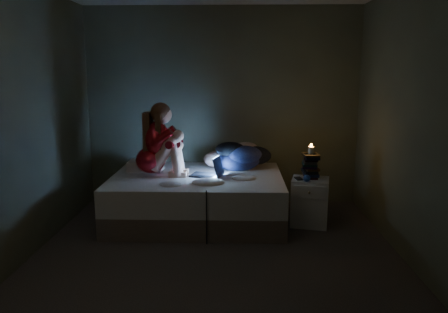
{
  "coord_description": "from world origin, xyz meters",
  "views": [
    {
      "loc": [
        0.2,
        -4.08,
        1.79
      ],
      "look_at": [
        0.05,
        1.0,
        0.8
      ],
      "focal_mm": 35.95,
      "sensor_mm": 36.0,
      "label": 1
    }
  ],
  "objects_px": {
    "phone": "(299,179)",
    "woman": "(150,139)",
    "nightstand": "(310,202)",
    "candle": "(311,149)",
    "bed": "(197,198)",
    "laptop": "(206,166)"
  },
  "relations": [
    {
      "from": "phone",
      "to": "woman",
      "type": "bearing_deg",
      "value": 152.23
    },
    {
      "from": "nightstand",
      "to": "candle",
      "type": "relative_size",
      "value": 6.89
    },
    {
      "from": "nightstand",
      "to": "candle",
      "type": "bearing_deg",
      "value": 99.6
    },
    {
      "from": "phone",
      "to": "nightstand",
      "type": "bearing_deg",
      "value": -4.5
    },
    {
      "from": "bed",
      "to": "laptop",
      "type": "xyz_separation_m",
      "value": [
        0.11,
        -0.05,
        0.4
      ]
    },
    {
      "from": "woman",
      "to": "candle",
      "type": "xyz_separation_m",
      "value": [
        1.87,
        -0.08,
        -0.09
      ]
    },
    {
      "from": "nightstand",
      "to": "bed",
      "type": "bearing_deg",
      "value": -173.94
    },
    {
      "from": "bed",
      "to": "nightstand",
      "type": "xyz_separation_m",
      "value": [
        1.32,
        -0.14,
        -0.0
      ]
    },
    {
      "from": "laptop",
      "to": "nightstand",
      "type": "xyz_separation_m",
      "value": [
        1.21,
        -0.09,
        -0.4
      ]
    },
    {
      "from": "bed",
      "to": "nightstand",
      "type": "bearing_deg",
      "value": -6.05
    },
    {
      "from": "bed",
      "to": "laptop",
      "type": "distance_m",
      "value": 0.42
    },
    {
      "from": "candle",
      "to": "phone",
      "type": "xyz_separation_m",
      "value": [
        -0.13,
        -0.09,
        -0.34
      ]
    },
    {
      "from": "woman",
      "to": "phone",
      "type": "xyz_separation_m",
      "value": [
        1.74,
        -0.17,
        -0.43
      ]
    },
    {
      "from": "candle",
      "to": "phone",
      "type": "height_order",
      "value": "candle"
    },
    {
      "from": "woman",
      "to": "nightstand",
      "type": "height_order",
      "value": "woman"
    },
    {
      "from": "nightstand",
      "to": "laptop",
      "type": "bearing_deg",
      "value": -172.28
    },
    {
      "from": "bed",
      "to": "nightstand",
      "type": "height_order",
      "value": "same"
    },
    {
      "from": "laptop",
      "to": "phone",
      "type": "xyz_separation_m",
      "value": [
        1.08,
        -0.14,
        -0.12
      ]
    },
    {
      "from": "candle",
      "to": "nightstand",
      "type": "bearing_deg",
      "value": -92.51
    },
    {
      "from": "nightstand",
      "to": "candle",
      "type": "height_order",
      "value": "candle"
    },
    {
      "from": "candle",
      "to": "laptop",
      "type": "bearing_deg",
      "value": 177.89
    },
    {
      "from": "woman",
      "to": "nightstand",
      "type": "xyz_separation_m",
      "value": [
        1.87,
        -0.13,
        -0.71
      ]
    }
  ]
}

